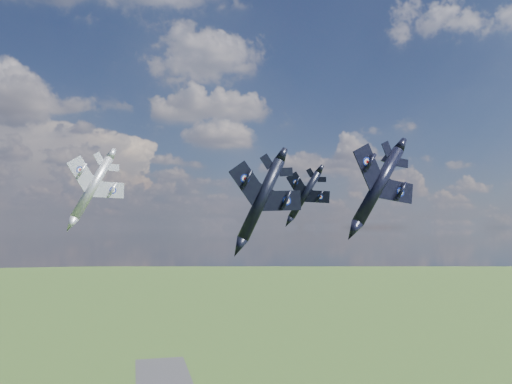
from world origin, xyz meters
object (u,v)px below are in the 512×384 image
object	(u,v)px
jet_right_navy	(378,186)
jet_left_silver	(92,187)
jet_high_navy	(305,195)
jet_lead_navy	(261,199)

from	to	relation	value
jet_right_navy	jet_left_silver	xyz separation A→B (m)	(-35.97, 22.82, 0.89)
jet_right_navy	jet_high_navy	distance (m)	29.52
jet_lead_navy	jet_high_navy	xyz separation A→B (m)	(13.93, 22.08, 2.21)
jet_lead_navy	jet_left_silver	xyz separation A→B (m)	(-22.71, 15.39, 2.35)
jet_right_navy	jet_high_navy	bearing A→B (deg)	77.98
jet_lead_navy	jet_right_navy	bearing A→B (deg)	-31.35
jet_right_navy	jet_left_silver	world-z (taller)	jet_left_silver
jet_lead_navy	jet_high_navy	bearing A→B (deg)	55.67
jet_right_navy	jet_left_silver	size ratio (longest dim) A/B	1.07
jet_left_silver	jet_lead_navy	bearing A→B (deg)	-58.30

